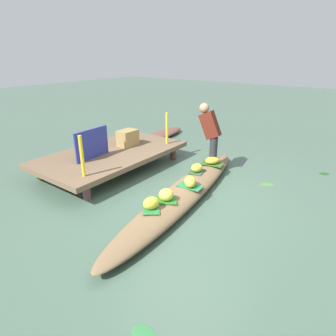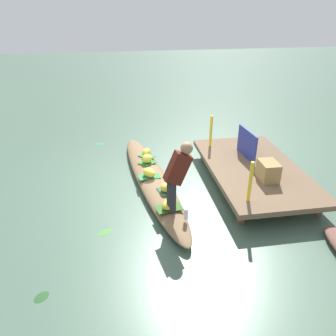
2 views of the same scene
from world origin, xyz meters
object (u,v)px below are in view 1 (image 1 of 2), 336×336
Objects in this scene: vendor_boat at (184,193)px; banana_bunch_4 at (212,160)px; vendor_person at (210,130)px; market_banner at (92,144)px; banana_bunch_3 at (151,203)px; water_bottle at (211,153)px; banana_bunch_2 at (197,168)px; moored_boat at (162,134)px; banana_bunch_0 at (166,195)px; produce_crate at (128,138)px; banana_bunch_1 at (190,181)px.

banana_bunch_4 is (1.27, 0.15, 0.19)m from vendor_boat.
banana_bunch_4 is 0.63m from vendor_person.
vendor_person is 2.39m from market_banner.
banana_bunch_3 is 0.78× the size of banana_bunch_4.
vendor_boat is 2.16m from market_banner.
banana_bunch_3 is 2.32m from vendor_person.
vendor_person is (1.33, 0.27, 0.81)m from vendor_boat.
market_banner reaches higher than vendor_boat.
banana_bunch_2 is at bearing -168.32° from water_bottle.
vendor_boat is at bearing -173.48° from banana_bunch_4.
moored_boat is 4.44m from banana_bunch_0.
produce_crate is at bearing -2.29° from market_banner.
water_bottle is 1.93m from produce_crate.
produce_crate is (1.04, 0.03, -0.12)m from market_banner.
banana_bunch_0 is 0.27× the size of market_banner.
vendor_boat is 1.58m from vendor_person.
banana_bunch_3 is at bearing -146.38° from moored_boat.
water_bottle is (1.63, 0.37, 0.21)m from vendor_boat.
market_banner is (-1.85, 1.71, 0.35)m from water_bottle.
water_bottle is at bearing 10.56° from banana_bunch_0.
banana_bunch_3 reaches higher than vendor_boat.
banana_bunch_1 is 2.30m from produce_crate.
water_bottle is at bearing 5.36° from vendor_boat.
vendor_boat is 23.88× the size of water_bottle.
banana_bunch_4 is (0.56, -0.03, -0.01)m from banana_bunch_2.
banana_bunch_0 is 0.19× the size of vendor_person.
banana_bunch_3 is at bearing -111.99° from market_banner.
market_banner reaches higher than banana_bunch_0.
water_bottle reaches higher than banana_bunch_1.
produce_crate reaches higher than banana_bunch_3.
produce_crate is (0.82, 2.11, 0.44)m from vendor_boat.
produce_crate is (1.38, 2.15, 0.23)m from banana_bunch_0.
moored_boat is 4.17× the size of produce_crate.
vendor_person reaches higher than water_bottle.
moored_boat is at bearing 57.16° from vendor_person.
water_bottle is 0.22× the size of market_banner.
banana_bunch_2 is 0.87m from vendor_person.
banana_bunch_0 is at bearing -122.71° from produce_crate.
moored_boat is at bearing 44.63° from banana_bunch_1.
banana_bunch_1 is 1.20m from banana_bunch_4.
market_banner reaches higher than water_bottle.
market_banner is (0.34, 2.11, 0.35)m from banana_bunch_0.
banana_bunch_4 is 1.69× the size of water_bottle.
banana_bunch_3 is at bearing -175.67° from banana_bunch_4.
banana_bunch_2 is at bearing 6.72° from vendor_boat.
market_banner is (-0.93, 1.89, 0.36)m from banana_bunch_2.
vendor_person is 6.47× the size of water_bottle.
banana_bunch_1 is 0.67m from banana_bunch_2.
vendor_boat is at bearing 145.06° from banana_bunch_1.
banana_bunch_0 reaches higher than banana_bunch_3.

